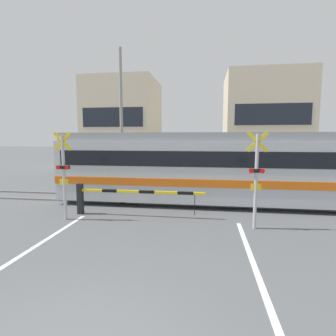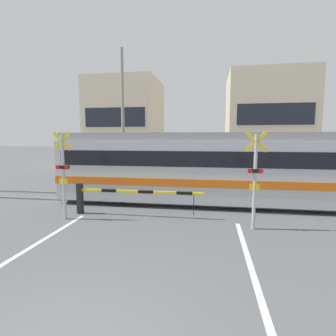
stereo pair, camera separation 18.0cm
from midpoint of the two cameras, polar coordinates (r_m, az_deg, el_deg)
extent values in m
cube|color=gray|center=(11.77, -0.81, -7.85)|extent=(50.00, 0.10, 0.08)
cube|color=gray|center=(13.14, 0.20, -6.31)|extent=(50.00, 0.10, 0.08)
cube|color=white|center=(5.01, 21.89, -30.25)|extent=(0.14, 10.44, 0.01)
cube|color=#B7BCC1|center=(12.08, 12.21, -0.42)|extent=(14.99, 2.86, 2.61)
cube|color=gray|center=(11.99, 12.39, 6.64)|extent=(14.84, 2.52, 0.36)
cube|color=orange|center=(12.13, 12.17, -2.25)|extent=(15.00, 2.92, 0.32)
cube|color=black|center=(12.02, 12.28, 2.36)|extent=(14.39, 2.90, 0.64)
cube|color=black|center=(13.73, -20.79, 2.59)|extent=(0.03, 2.00, 0.80)
cylinder|color=black|center=(12.16, -10.22, -5.83)|extent=(0.76, 0.12, 0.76)
cylinder|color=black|center=(13.50, -8.28, -4.56)|extent=(0.76, 0.12, 0.76)
cylinder|color=black|center=(14.05, 31.23, -5.02)|extent=(0.76, 0.12, 0.76)
cube|color=black|center=(10.90, -19.01, -6.35)|extent=(0.20, 0.20, 1.20)
cube|color=yellow|center=(9.96, -6.53, -5.16)|extent=(4.85, 0.09, 0.09)
cube|color=black|center=(10.33, -13.08, -4.86)|extent=(0.58, 0.10, 0.10)
cube|color=black|center=(9.90, -5.17, -5.21)|extent=(0.58, 0.10, 0.10)
cube|color=black|center=(9.67, 3.29, -5.48)|extent=(0.58, 0.10, 0.10)
cylinder|color=black|center=(9.74, 5.28, -8.00)|extent=(0.02, 0.02, 0.76)
cube|color=black|center=(15.25, 13.22, -2.54)|extent=(0.20, 0.20, 1.20)
cube|color=yellow|center=(15.18, 4.09, -1.07)|extent=(4.85, 0.09, 0.09)
cube|color=black|center=(15.14, 8.67, -1.15)|extent=(0.58, 0.10, 0.10)
cube|color=black|center=(15.20, 3.18, -1.05)|extent=(0.58, 0.10, 0.10)
cube|color=black|center=(15.40, -2.23, -0.95)|extent=(0.58, 0.10, 0.10)
cylinder|color=black|center=(15.53, -3.45, -2.50)|extent=(0.02, 0.02, 0.76)
cylinder|color=#B2B2B7|center=(10.18, -22.16, -1.94)|extent=(0.11, 0.11, 3.10)
cube|color=yellow|center=(10.08, -22.49, 5.41)|extent=(0.68, 0.04, 0.68)
cube|color=yellow|center=(10.08, -22.49, 5.41)|extent=(0.68, 0.04, 0.68)
cube|color=black|center=(10.13, -22.25, 0.15)|extent=(0.44, 0.12, 0.12)
cylinder|color=red|center=(10.16, -23.29, 0.11)|extent=(0.15, 0.03, 0.15)
cylinder|color=red|center=(9.98, -21.63, 0.08)|extent=(0.15, 0.03, 0.15)
cube|color=yellow|center=(10.19, -22.18, -2.81)|extent=(0.32, 0.03, 0.20)
cylinder|color=#B2B2B7|center=(8.91, 18.05, -2.93)|extent=(0.11, 0.11, 3.10)
cube|color=yellow|center=(8.79, 18.35, 5.48)|extent=(0.68, 0.04, 0.68)
cube|color=yellow|center=(8.79, 18.35, 5.48)|extent=(0.68, 0.04, 0.68)
cube|color=black|center=(8.85, 18.13, -0.55)|extent=(0.44, 0.12, 0.12)
cylinder|color=red|center=(8.75, 17.12, -0.60)|extent=(0.15, 0.03, 0.15)
cylinder|color=red|center=(8.81, 19.30, -0.63)|extent=(0.15, 0.03, 0.15)
cube|color=yellow|center=(8.91, 18.03, -3.94)|extent=(0.32, 0.03, 0.20)
cylinder|color=#23232D|center=(17.70, 5.35, -1.80)|extent=(0.13, 0.13, 0.80)
cylinder|color=#23232D|center=(17.69, 5.80, -1.81)|extent=(0.13, 0.13, 0.80)
cube|color=maroon|center=(17.60, 5.60, 0.50)|extent=(0.38, 0.22, 0.63)
sphere|color=tan|center=(17.56, 5.62, 1.90)|extent=(0.22, 0.22, 0.22)
cube|color=beige|center=(28.31, -9.76, 9.44)|extent=(6.89, 6.77, 8.86)
cube|color=#1E232D|center=(25.13, -12.23, 10.77)|extent=(5.79, 0.03, 1.77)
cube|color=beige|center=(27.45, 19.95, 9.40)|extent=(7.43, 6.77, 9.01)
cube|color=#1E232D|center=(24.17, 21.61, 10.84)|extent=(6.24, 0.03, 1.80)
cylinder|color=gray|center=(18.54, -10.42, 11.16)|extent=(0.22, 0.22, 8.97)
camera|label=1|loc=(0.09, -90.43, -0.05)|focal=28.00mm
camera|label=2|loc=(0.09, 89.57, 0.05)|focal=28.00mm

